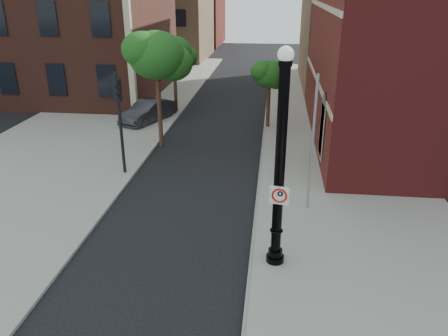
# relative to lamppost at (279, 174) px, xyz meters

# --- Properties ---
(ground) EXTENTS (120.00, 120.00, 0.00)m
(ground) POSITION_rel_lamppost_xyz_m (-2.84, -0.61, -3.25)
(ground) COLOR black
(ground) RESTS_ON ground
(sidewalk_right) EXTENTS (8.00, 60.00, 0.12)m
(sidewalk_right) POSITION_rel_lamppost_xyz_m (3.16, 9.39, -3.19)
(sidewalk_right) COLOR gray
(sidewalk_right) RESTS_ON ground
(sidewalk_left) EXTENTS (10.00, 50.00, 0.12)m
(sidewalk_left) POSITION_rel_lamppost_xyz_m (-11.84, 17.39, -3.19)
(sidewalk_left) COLOR gray
(sidewalk_left) RESTS_ON ground
(curb_edge) EXTENTS (0.10, 60.00, 0.14)m
(curb_edge) POSITION_rel_lamppost_xyz_m (-0.79, 9.39, -3.18)
(curb_edge) COLOR gray
(curb_edge) RESTS_ON ground
(bg_building_tan_a) EXTENTS (12.00, 12.00, 12.00)m
(bg_building_tan_a) POSITION_rel_lamppost_xyz_m (-14.84, 43.39, 2.75)
(bg_building_tan_a) COLOR #9B7954
(bg_building_tan_a) RESTS_ON ground
(bg_building_red) EXTENTS (12.00, 12.00, 10.00)m
(bg_building_red) POSITION_rel_lamppost_xyz_m (-14.84, 57.39, 1.75)
(bg_building_red) COLOR maroon
(bg_building_red) RESTS_ON ground
(bg_building_tan_b) EXTENTS (22.00, 14.00, 14.00)m
(bg_building_tan_b) POSITION_rel_lamppost_xyz_m (13.16, 29.39, 3.75)
(bg_building_tan_b) COLOR #9B7954
(bg_building_tan_b) RESTS_ON ground
(lamppost) EXTENTS (0.59, 0.59, 7.03)m
(lamppost) POSITION_rel_lamppost_xyz_m (0.00, 0.00, 0.00)
(lamppost) COLOR black
(lamppost) RESTS_ON ground
(no_parking_sign) EXTENTS (0.60, 0.13, 0.60)m
(no_parking_sign) POSITION_rel_lamppost_xyz_m (0.03, -0.18, -0.63)
(no_parking_sign) COLOR white
(no_parking_sign) RESTS_ON ground
(parked_car) EXTENTS (3.18, 4.72, 1.47)m
(parked_car) POSITION_rel_lamppost_xyz_m (-8.58, 15.37, -2.51)
(parked_car) COLOR #2A2B2F
(parked_car) RESTS_ON ground
(traffic_signal_left) EXTENTS (0.31, 0.40, 4.97)m
(traffic_signal_left) POSITION_rel_lamppost_xyz_m (-7.32, 6.59, 0.10)
(traffic_signal_left) COLOR black
(traffic_signal_left) RESTS_ON ground
(traffic_signal_right) EXTENTS (0.42, 0.48, 5.50)m
(traffic_signal_right) POSITION_rel_lamppost_xyz_m (0.19, 8.60, 0.46)
(traffic_signal_right) COLOR black
(traffic_signal_right) RESTS_ON ground
(utility_pole) EXTENTS (0.11, 0.11, 5.58)m
(utility_pole) POSITION_rel_lamppost_xyz_m (1.29, 3.96, -0.46)
(utility_pole) COLOR #999999
(utility_pole) RESTS_ON ground
(street_tree_a) EXTENTS (3.55, 3.20, 6.39)m
(street_tree_a) POSITION_rel_lamppost_xyz_m (-6.50, 10.80, 1.80)
(street_tree_a) COLOR #362115
(street_tree_a) RESTS_ON ground
(street_tree_b) EXTENTS (2.99, 2.70, 5.38)m
(street_tree_b) POSITION_rel_lamppost_xyz_m (-7.20, 17.87, 1.00)
(street_tree_b) COLOR #362115
(street_tree_b) RESTS_ON ground
(street_tree_c) EXTENTS (2.40, 2.17, 4.33)m
(street_tree_c) POSITION_rel_lamppost_xyz_m (-0.58, 14.99, 0.16)
(street_tree_c) COLOR #362115
(street_tree_c) RESTS_ON ground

